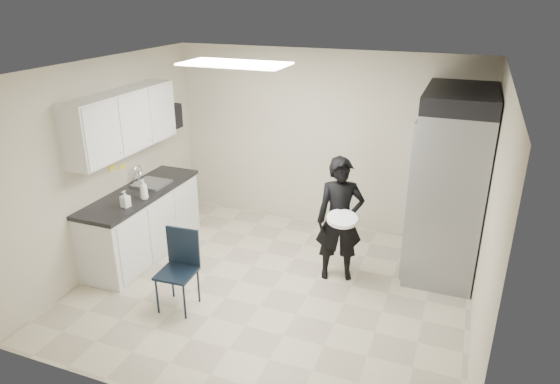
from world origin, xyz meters
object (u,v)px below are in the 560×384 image
at_px(commercial_fridge, 449,191).
at_px(folding_chair, 177,273).
at_px(man_tuxedo, 340,220).
at_px(lower_counter, 143,224).

distance_m(commercial_fridge, folding_chair, 3.40).
xyz_separation_m(commercial_fridge, folding_chair, (-2.67, -2.01, -0.61)).
height_order(commercial_fridge, man_tuxedo, commercial_fridge).
bearing_deg(folding_chair, commercial_fridge, 33.89).
distance_m(commercial_fridge, man_tuxedo, 1.41).
xyz_separation_m(folding_chair, man_tuxedo, (1.50, 1.29, 0.34)).
relative_size(lower_counter, commercial_fridge, 0.90).
relative_size(lower_counter, folding_chair, 2.15).
relative_size(folding_chair, man_tuxedo, 0.57).
distance_m(lower_counter, commercial_fridge, 3.98).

